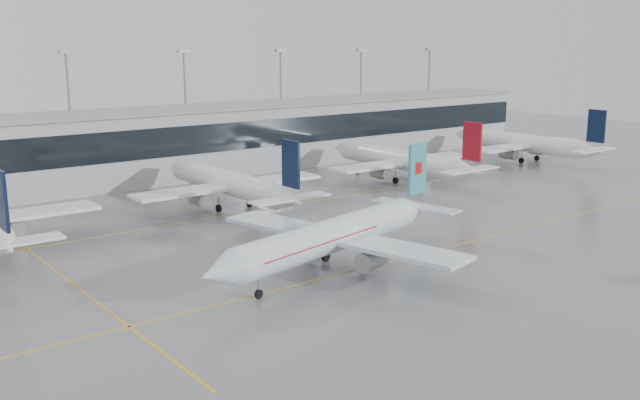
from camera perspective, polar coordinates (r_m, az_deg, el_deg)
ground at (r=79.56m, az=5.31°, el=-4.99°), size 320.00×320.00×0.00m
taxi_line_main at (r=79.56m, az=5.31°, el=-4.99°), size 120.00×0.25×0.01m
taxi_line_north at (r=102.71m, az=-6.15°, el=-1.01°), size 120.00×0.25×0.01m
taxi_line_cross at (r=77.41m, az=-19.41°, el=-6.16°), size 0.25×60.00×0.01m
terminal at (r=129.56m, az=-13.69°, el=4.20°), size 180.00×15.00×12.00m
terminal_glass at (r=122.55m, az=-12.27°, el=4.52°), size 180.00×0.20×5.00m
terminal_roof at (r=128.85m, az=-13.83°, el=6.93°), size 182.00×16.00×0.40m
light_masts at (r=134.25m, az=-14.91°, el=7.57°), size 156.40×1.00×22.60m
air_canada_jet at (r=76.24m, az=1.41°, el=-2.76°), size 37.19×30.38×11.87m
parked_jet_c at (r=105.02m, az=-7.26°, el=1.33°), size 29.64×36.96×11.72m
parked_jet_d at (r=126.08m, az=6.58°, el=3.20°), size 29.64×36.96×11.72m
parked_jet_e at (r=152.35m, az=16.10°, el=4.38°), size 29.64×36.96×11.72m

